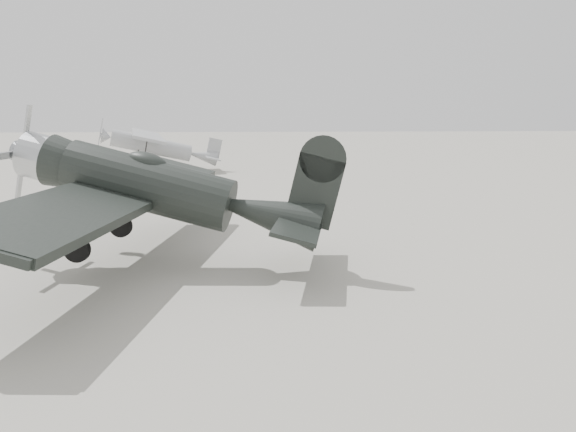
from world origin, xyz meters
name	(u,v)px	position (x,y,z in m)	size (l,w,h in m)	color
ground	(230,275)	(0.00, 0.00, 0.00)	(160.00, 160.00, 0.00)	gray
lowwing_monoplane	(165,190)	(-1.86, 0.94, 2.24)	(9.49, 13.21, 4.24)	black
highwing_monoplane	(156,143)	(-6.18, 23.88, 2.03)	(8.21, 11.48, 3.24)	#9EA1A3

